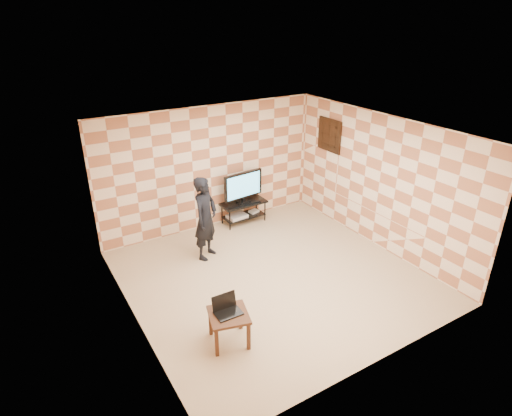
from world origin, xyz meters
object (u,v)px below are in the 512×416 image
at_px(tv, 243,186).
at_px(side_table, 229,319).
at_px(tv_stand, 244,208).
at_px(person, 205,218).

xyz_separation_m(tv, side_table, (-2.13, -3.29, -0.48)).
bearing_deg(tv_stand, person, -145.74).
bearing_deg(side_table, tv_stand, 57.14).
height_order(tv, person, person).
distance_m(tv_stand, tv, 0.53).
bearing_deg(person, tv_stand, -0.94).
xyz_separation_m(tv_stand, tv, (-0.00, -0.00, 0.53)).
relative_size(side_table, person, 0.41).
height_order(tv_stand, tv, tv).
bearing_deg(tv_stand, side_table, -122.86).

